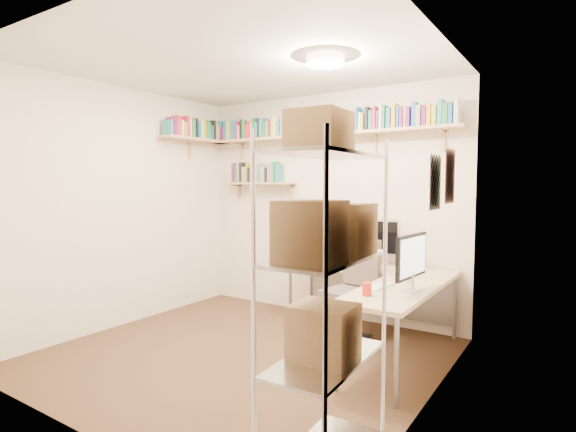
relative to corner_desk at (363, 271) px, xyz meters
The scene contains 6 objects.
ground 1.38m from the corner_desk, 124.79° to the right, with size 3.20×3.20×0.00m, color #422C1C.
room_shell 1.51m from the corner_desk, 124.64° to the right, with size 3.24×3.04×2.52m.
wall_shelves 1.79m from the corner_desk, 164.69° to the left, with size 3.12×1.09×0.80m.
corner_desk is the anchor object (origin of this frame).
office_chair 0.31m from the corner_desk, 95.21° to the right, with size 0.52×0.53×0.97m.
wire_rack 2.28m from the corner_desk, 70.92° to the right, with size 0.40×0.76×1.82m.
Camera 1 is at (2.44, -2.98, 1.48)m, focal length 28.00 mm.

